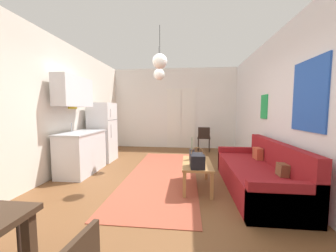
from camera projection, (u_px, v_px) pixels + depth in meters
name	position (u px, v px, depth m)	size (l,w,h in m)	color
ground_plane	(159.00, 189.00, 3.44)	(4.98, 7.87, 0.10)	brown
wall_back	(174.00, 109.00, 6.97)	(4.58, 0.13, 2.87)	white
wall_right	(295.00, 106.00, 3.09)	(0.12, 7.47, 2.87)	silver
wall_left	(40.00, 107.00, 3.55)	(0.12, 7.47, 2.87)	silver
area_rug	(163.00, 174.00, 4.07)	(1.41, 3.73, 0.01)	#9E4733
couch	(259.00, 175.00, 3.26)	(0.89, 2.19, 0.84)	maroon
coffee_table	(197.00, 166.00, 3.37)	(0.50, 0.96, 0.45)	#A87542
bamboo_vase	(192.00, 154.00, 3.54)	(0.10, 0.10, 0.42)	#2D2D33
handbag	(197.00, 161.00, 3.06)	(0.24, 0.32, 0.33)	black
refrigerator	(103.00, 132.00, 5.14)	(0.61, 0.64, 1.57)	white
kitchen_counter	(80.00, 137.00, 4.14)	(0.61, 1.17, 2.08)	silver
accent_chair	(204.00, 137.00, 6.32)	(0.46, 0.44, 0.82)	black
pendant_lamp_near	(160.00, 61.00, 3.40)	(0.26, 0.26, 0.76)	black
pendant_lamp_far	(159.00, 74.00, 4.53)	(0.26, 0.26, 0.78)	black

